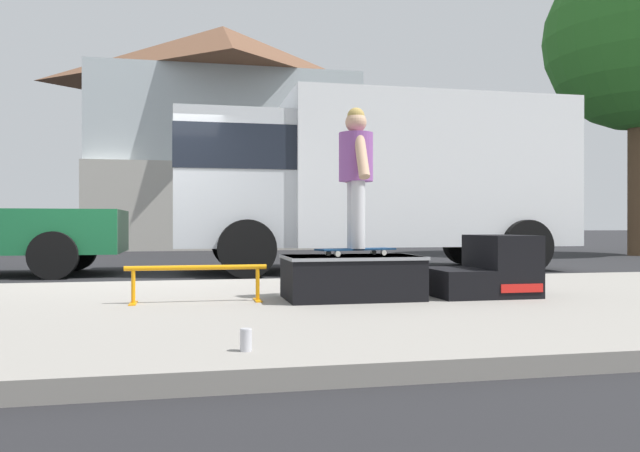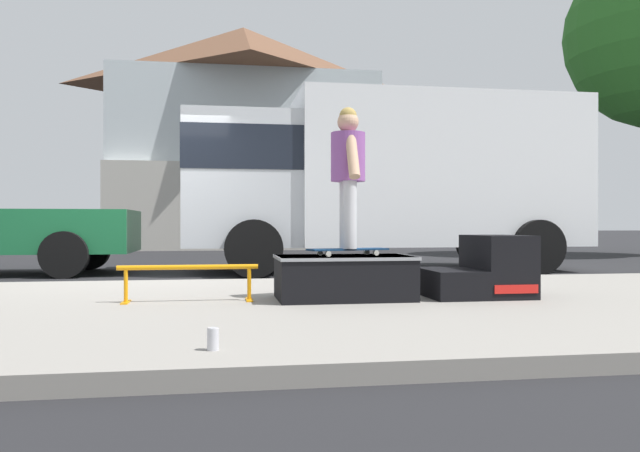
# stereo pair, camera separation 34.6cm
# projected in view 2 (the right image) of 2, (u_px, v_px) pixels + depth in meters

# --- Properties ---
(ground_plane) EXTENTS (140.00, 140.00, 0.00)m
(ground_plane) POSITION_uv_depth(u_px,v_px,m) (137.00, 286.00, 8.29)
(ground_plane) COLOR black
(sidewalk_slab) EXTENTS (50.00, 5.00, 0.12)m
(sidewalk_slab) POSITION_uv_depth(u_px,v_px,m) (91.00, 313.00, 5.33)
(sidewalk_slab) COLOR gray
(sidewalk_slab) RESTS_ON ground
(skate_box) EXTENTS (1.27, 0.78, 0.41)m
(skate_box) POSITION_uv_depth(u_px,v_px,m) (344.00, 276.00, 5.84)
(skate_box) COLOR black
(skate_box) RESTS_ON sidewalk_slab
(kicker_ramp) EXTENTS (0.97, 0.79, 0.60)m
(kicker_ramp) POSITION_uv_depth(u_px,v_px,m) (483.00, 271.00, 6.06)
(kicker_ramp) COLOR black
(kicker_ramp) RESTS_ON sidewalk_slab
(grind_rail) EXTENTS (1.26, 0.28, 0.33)m
(grind_rail) POSITION_uv_depth(u_px,v_px,m) (189.00, 275.00, 5.65)
(grind_rail) COLOR orange
(grind_rail) RESTS_ON sidewalk_slab
(skateboard) EXTENTS (0.81, 0.40, 0.07)m
(skateboard) POSITION_uv_depth(u_px,v_px,m) (348.00, 250.00, 5.83)
(skateboard) COLOR navy
(skateboard) RESTS_ON skate_box
(skater_kid) EXTENTS (0.32, 0.68, 1.32)m
(skater_kid) POSITION_uv_depth(u_px,v_px,m) (348.00, 165.00, 5.83)
(skater_kid) COLOR silver
(skater_kid) RESTS_ON skateboard
(soda_can) EXTENTS (0.07, 0.07, 0.13)m
(soda_can) POSITION_uv_depth(u_px,v_px,m) (213.00, 339.00, 3.46)
(soda_can) COLOR silver
(soda_can) RESTS_ON sidewalk_slab
(box_truck) EXTENTS (6.91, 2.63, 3.05)m
(box_truck) POSITION_uv_depth(u_px,v_px,m) (381.00, 175.00, 11.09)
(box_truck) COLOR white
(box_truck) RESTS_ON ground
(house_behind) EXTENTS (9.54, 8.23, 8.40)m
(house_behind) POSITION_uv_depth(u_px,v_px,m) (243.00, 135.00, 23.80)
(house_behind) COLOR silver
(house_behind) RESTS_ON ground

